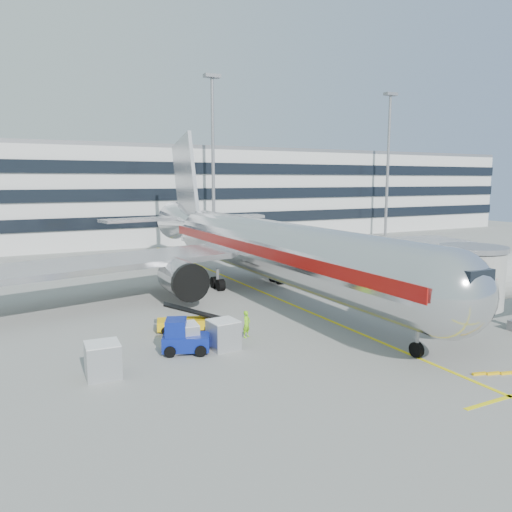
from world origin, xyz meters
name	(u,v)px	position (x,y,z in m)	size (l,w,h in m)	color
ground	(334,322)	(0.00, 0.00, 0.00)	(180.00, 180.00, 0.00)	gray
lead_in_line	(268,294)	(0.00, 10.00, 0.01)	(0.25, 70.00, 0.01)	yellow
stop_bar	(510,397)	(0.00, -14.00, 0.01)	(6.00, 0.25, 0.01)	yellow
main_jet	(259,246)	(0.00, 11.72, 4.23)	(50.95, 48.70, 16.06)	silver
terminal	(135,194)	(0.00, 57.95, 7.80)	(150.00, 24.25, 15.60)	silver
light_mast_centre	(213,148)	(8.00, 42.00, 14.88)	(2.40, 1.20, 25.45)	gray
light_mast_east	(388,154)	(42.00, 42.00, 14.88)	(2.40, 1.20, 25.45)	gray
belt_loader	(186,322)	(-10.12, 3.04, 0.56)	(4.22, 2.53, 1.97)	yellow
baggage_tug	(183,338)	(-11.78, -1.10, 0.90)	(3.14, 2.58, 2.06)	navy
cargo_container_left	(185,337)	(-11.55, -0.74, 0.83)	(1.72, 1.72, 1.65)	#ADAFB4
cargo_container_right	(103,360)	(-16.69, -2.70, 0.92)	(1.80, 1.80, 1.83)	#ADAFB4
cargo_container_front	(223,334)	(-9.34, -1.48, 0.89)	(1.79, 1.79, 1.76)	#ADAFB4
ramp_worker	(247,324)	(-7.12, -0.16, 0.88)	(0.64, 0.42, 1.76)	#7DDC17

